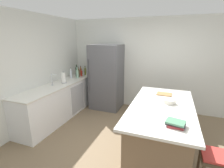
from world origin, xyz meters
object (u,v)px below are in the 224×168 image
object	(u,v)px
vinegar_bottle	(81,71)
whiskey_bottle	(78,73)
bar_stool	(215,163)
gin_bottle	(77,73)
kitchen_island	(160,128)
olive_oil_bottle	(85,71)
cutting_board	(164,94)
hot_sauce_bottle	(81,73)
soda_bottle	(71,74)
mixing_bowl	(169,101)
paper_towel_roll	(64,78)
cookbook_stack	(175,124)
wine_bottle	(77,72)
sink_faucet	(52,79)
refrigerator	(107,77)

from	to	relation	value
vinegar_bottle	whiskey_bottle	bearing A→B (deg)	-73.87
bar_stool	gin_bottle	world-z (taller)	gin_bottle
kitchen_island	olive_oil_bottle	xyz separation A→B (m)	(-2.50, 1.71, 0.57)
vinegar_bottle	cutting_board	bearing A→B (deg)	-21.30
bar_stool	whiskey_bottle	bearing A→B (deg)	147.15
bar_stool	hot_sauce_bottle	size ratio (longest dim) A/B	3.04
gin_bottle	soda_bottle	xyz separation A→B (m)	(-0.16, -0.09, -0.01)
mixing_bowl	paper_towel_roll	bearing A→B (deg)	169.29
soda_bottle	cookbook_stack	distance (m)	3.42
vinegar_bottle	soda_bottle	size ratio (longest dim) A/B	0.94
bar_stool	soda_bottle	distance (m)	3.92
kitchen_island	soda_bottle	bearing A→B (deg)	156.39
hot_sauce_bottle	mixing_bowl	world-z (taller)	hot_sauce_bottle
soda_bottle	wine_bottle	bearing A→B (deg)	85.08
sink_faucet	cutting_board	world-z (taller)	sink_faucet
paper_towel_roll	cookbook_stack	xyz separation A→B (m)	(2.74, -1.32, -0.11)
bar_stool	hot_sauce_bottle	distance (m)	4.00
bar_stool	sink_faucet	bearing A→B (deg)	162.16
cookbook_stack	mixing_bowl	bearing A→B (deg)	97.44
refrigerator	cookbook_stack	world-z (taller)	refrigerator
kitchen_island	sink_faucet	bearing A→B (deg)	173.01
soda_bottle	olive_oil_bottle	bearing A→B (deg)	74.44
hot_sauce_bottle	cutting_board	xyz separation A→B (m)	(2.52, -0.92, -0.08)
gin_bottle	wine_bottle	bearing A→B (deg)	126.49
kitchen_island	cutting_board	xyz separation A→B (m)	(-0.00, 0.61, 0.45)
sink_faucet	whiskey_bottle	world-z (taller)	whiskey_bottle
soda_bottle	sink_faucet	bearing A→B (deg)	-88.20
paper_towel_roll	olive_oil_bottle	distance (m)	1.09
hot_sauce_bottle	whiskey_bottle	world-z (taller)	whiskey_bottle
bar_stool	paper_towel_roll	bearing A→B (deg)	156.91
soda_bottle	paper_towel_roll	bearing A→B (deg)	-76.03
gin_bottle	mixing_bowl	xyz separation A→B (m)	(2.60, -1.12, -0.11)
bar_stool	paper_towel_roll	xyz separation A→B (m)	(-3.25, 1.38, 0.52)
kitchen_island	cookbook_stack	distance (m)	0.88
cutting_board	hot_sauce_bottle	bearing A→B (deg)	160.00
kitchen_island	wine_bottle	distance (m)	3.05
wine_bottle	whiskey_bottle	world-z (taller)	wine_bottle
refrigerator	mixing_bowl	size ratio (longest dim) A/B	8.25
mixing_bowl	cutting_board	xyz separation A→B (m)	(-0.11, 0.48, -0.03)
paper_towel_roll	cutting_board	xyz separation A→B (m)	(2.52, -0.02, -0.14)
whiskey_bottle	cutting_board	bearing A→B (deg)	-16.22
gin_bottle	cutting_board	size ratio (longest dim) A/B	1.08
kitchen_island	hot_sauce_bottle	bearing A→B (deg)	148.82
paper_towel_roll	mixing_bowl	distance (m)	2.68
kitchen_island	wine_bottle	world-z (taller)	wine_bottle
wine_bottle	mixing_bowl	distance (m)	3.04
olive_oil_bottle	wine_bottle	distance (m)	0.31
sink_faucet	whiskey_bottle	bearing A→B (deg)	84.20
mixing_bowl	bar_stool	bearing A→B (deg)	-55.15
whiskey_bottle	soda_bottle	size ratio (longest dim) A/B	1.00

